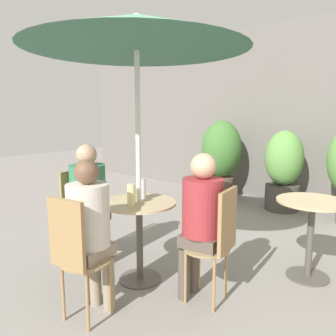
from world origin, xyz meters
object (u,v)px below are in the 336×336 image
object	(u,v)px
seated_person_0	(89,195)
seated_person_2	(201,214)
beer_glass_1	(131,195)
potted_plant_1	(283,169)
cafe_table_far	(311,223)
seated_person_1	(90,224)
cafe_table_near	(139,223)
potted_plant_0	(221,155)
bistro_chair_2	(218,237)
umbrella	(137,33)
bistro_chair_0	(79,208)
beer_glass_0	(143,188)
bistro_chair_1	(76,250)

from	to	relation	value
seated_person_0	seated_person_2	size ratio (longest dim) A/B	1.01
seated_person_2	beer_glass_1	bearing A→B (deg)	-77.74
potted_plant_1	cafe_table_far	bearing A→B (deg)	-63.28
seated_person_0	seated_person_1	distance (m)	0.85
seated_person_0	beer_glass_1	world-z (taller)	seated_person_0
cafe_table_near	potted_plant_0	world-z (taller)	potted_plant_0
potted_plant_1	bistro_chair_2	bearing A→B (deg)	-78.72
cafe_table_near	umbrella	distance (m)	1.61
bistro_chair_0	umbrella	distance (m)	1.75
cafe_table_near	beer_glass_1	bearing A→B (deg)	-75.02
cafe_table_near	potted_plant_1	distance (m)	3.03
bistro_chair_2	potted_plant_0	bearing A→B (deg)	-158.39
seated_person_1	potted_plant_0	xyz separation A→B (m)	(-1.05, 3.64, 0.07)
cafe_table_far	beer_glass_0	world-z (taller)	beer_glass_0
bistro_chair_0	seated_person_0	size ratio (longest dim) A/B	0.78
bistro_chair_0	seated_person_0	world-z (taller)	seated_person_0
bistro_chair_1	seated_person_2	xyz separation A→B (m)	(0.48, 0.83, 0.16)
cafe_table_near	bistro_chair_2	bearing A→B (deg)	8.51
bistro_chair_2	seated_person_0	bearing A→B (deg)	-90.00
bistro_chair_2	beer_glass_0	size ratio (longest dim) A/B	5.18
seated_person_1	beer_glass_0	world-z (taller)	seated_person_1
beer_glass_0	potted_plant_1	world-z (taller)	potted_plant_1
cafe_table_far	seated_person_0	world-z (taller)	seated_person_0
potted_plant_1	seated_person_1	bearing A→B (deg)	-91.08
seated_person_0	seated_person_1	size ratio (longest dim) A/B	1.03
cafe_table_near	bistro_chair_0	world-z (taller)	bistro_chair_0
beer_glass_0	potted_plant_1	bearing A→B (deg)	85.67
cafe_table_far	seated_person_0	size ratio (longest dim) A/B	0.61
bistro_chair_2	potted_plant_0	xyz separation A→B (m)	(-1.70, 2.93, 0.22)
potted_plant_1	seated_person_0	bearing A→B (deg)	-103.54
bistro_chair_0	potted_plant_0	size ratio (longest dim) A/B	0.68
bistro_chair_2	bistro_chair_0	bearing A→B (deg)	-90.00
beer_glass_1	cafe_table_far	bearing A→B (deg)	45.40
cafe_table_far	beer_glass_1	world-z (taller)	beer_glass_1
cafe_table_near	bistro_chair_1	world-z (taller)	bistro_chair_1
beer_glass_1	umbrella	world-z (taller)	umbrella
seated_person_0	umbrella	distance (m)	1.55
potted_plant_1	umbrella	world-z (taller)	umbrella
potted_plant_0	bistro_chair_2	bearing A→B (deg)	-59.88
beer_glass_0	seated_person_2	bearing A→B (deg)	-1.95
seated_person_1	umbrella	xyz separation A→B (m)	(-0.09, 0.59, 1.44)
beer_glass_0	potted_plant_0	distance (m)	3.07
cafe_table_near	bistro_chair_1	bearing A→B (deg)	-81.49
bistro_chair_1	seated_person_0	distance (m)	0.97
bistro_chair_0	umbrella	size ratio (longest dim) A/B	0.41
cafe_table_near	beer_glass_1	xyz separation A→B (m)	(0.03, -0.12, 0.29)
bistro_chair_1	beer_glass_0	world-z (taller)	bistro_chair_1
cafe_table_far	bistro_chair_2	size ratio (longest dim) A/B	0.78
cafe_table_far	beer_glass_0	size ratio (longest dim) A/B	4.04
bistro_chair_1	beer_glass_1	bearing A→B (deg)	-91.34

